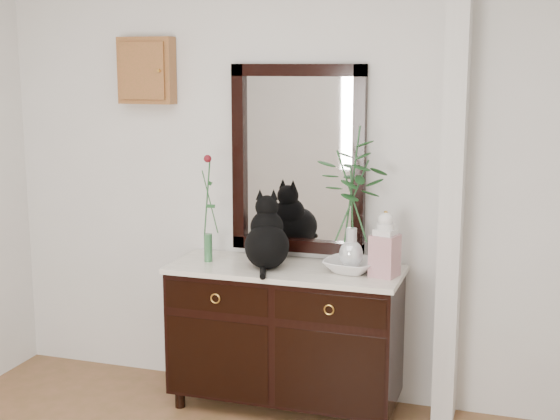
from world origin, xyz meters
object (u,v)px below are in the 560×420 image
(cat, at_px, (267,232))
(ginger_jar, at_px, (385,243))
(lotus_bowl, at_px, (351,266))
(sideboard, at_px, (285,330))

(cat, distance_m, ginger_jar, 0.67)
(lotus_bowl, relative_size, ginger_jar, 0.80)
(lotus_bowl, xyz_separation_m, ginger_jar, (0.19, -0.02, 0.15))
(sideboard, bearing_deg, lotus_bowl, 2.01)
(cat, bearing_deg, sideboard, -1.51)
(cat, xyz_separation_m, ginger_jar, (0.67, 0.02, -0.02))
(cat, relative_size, lotus_bowl, 1.42)
(sideboard, relative_size, ginger_jar, 3.63)
(sideboard, height_order, lotus_bowl, lotus_bowl)
(sideboard, xyz_separation_m, cat, (-0.10, -0.03, 0.58))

